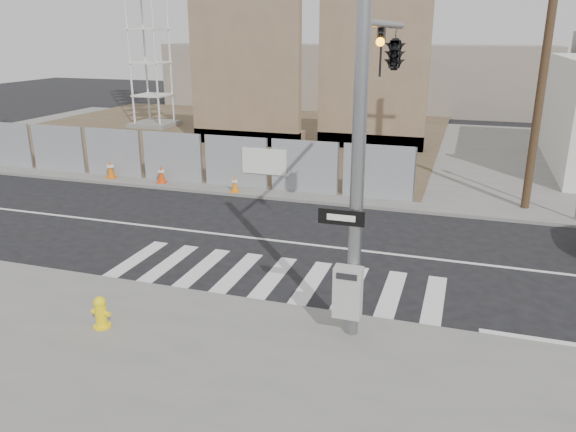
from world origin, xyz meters
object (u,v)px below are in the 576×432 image
(traffic_cone_b, at_px, (110,169))
(traffic_cone_d, at_px, (235,184))
(traffic_cone_c, at_px, (161,174))
(signal_pole, at_px, (384,88))
(fire_hydrant, at_px, (101,312))

(traffic_cone_b, bearing_deg, traffic_cone_d, -3.90)
(traffic_cone_b, xyz_separation_m, traffic_cone_d, (5.81, -0.40, -0.07))
(traffic_cone_c, bearing_deg, traffic_cone_b, 179.19)
(signal_pole, height_order, fire_hydrant, signal_pole)
(traffic_cone_d, bearing_deg, fire_hydrant, -82.03)
(traffic_cone_c, bearing_deg, traffic_cone_d, -6.11)
(signal_pole, xyz_separation_m, traffic_cone_d, (-6.44, 6.27, -4.35))
(traffic_cone_b, distance_m, traffic_cone_d, 5.82)
(signal_pole, relative_size, traffic_cone_d, 11.05)
(traffic_cone_b, height_order, traffic_cone_c, traffic_cone_b)
(signal_pole, distance_m, fire_hydrant, 7.79)
(signal_pole, height_order, traffic_cone_b, signal_pole)
(fire_hydrant, distance_m, traffic_cone_d, 10.51)
(traffic_cone_b, height_order, traffic_cone_d, traffic_cone_b)
(signal_pole, relative_size, fire_hydrant, 10.13)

